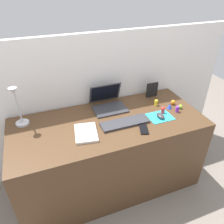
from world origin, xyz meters
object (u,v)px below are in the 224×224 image
object	(u,v)px
laptop	(108,102)
toy_figurine_yellow	(156,102)
toy_figurine_red	(163,110)
mouse	(160,116)
notebook_pad	(86,133)
toy_figurine_purple	(177,109)
toy_figurine_blue	(170,106)
toy_figurine_orange	(173,102)
toy_figurine_lime	(180,107)
picture_frame	(152,90)
keyboard	(125,123)
cell_phone	(144,129)
desk_lamp	(18,108)

from	to	relation	value
laptop	toy_figurine_yellow	bearing A→B (deg)	-17.88
toy_figurine_yellow	toy_figurine_red	size ratio (longest dim) A/B	0.96
mouse	notebook_pad	xyz separation A→B (m)	(-0.66, 0.01, -0.01)
notebook_pad	mouse	bearing A→B (deg)	8.62
toy_figurine_red	toy_figurine_purple	size ratio (longest dim) A/B	1.03
toy_figurine_red	toy_figurine_purple	bearing A→B (deg)	-10.92
toy_figurine_blue	toy_figurine_orange	size ratio (longest dim) A/B	1.05
laptop	mouse	bearing A→B (deg)	-43.03
mouse	toy_figurine_lime	world-z (taller)	same
laptop	toy_figurine_orange	xyz separation A→B (m)	(0.60, -0.18, -0.03)
notebook_pad	picture_frame	distance (m)	0.87
keyboard	toy_figurine_red	bearing A→B (deg)	4.16
keyboard	toy_figurine_lime	distance (m)	0.58
keyboard	toy_figurine_red	distance (m)	0.38
cell_phone	desk_lamp	size ratio (longest dim) A/B	0.35
picture_frame	desk_lamp	bearing A→B (deg)	-177.04
desk_lamp	picture_frame	distance (m)	1.25
toy_figurine_orange	toy_figurine_purple	xyz separation A→B (m)	(-0.04, -0.12, 0.01)
cell_phone	picture_frame	xyz separation A→B (m)	(0.34, 0.47, 0.07)
mouse	desk_lamp	xyz separation A→B (m)	(-1.12, 0.31, 0.15)
notebook_pad	desk_lamp	bearing A→B (deg)	157.11
desk_lamp	toy_figurine_red	bearing A→B (deg)	-11.86
toy_figurine_blue	laptop	bearing A→B (deg)	156.06
mouse	toy_figurine_yellow	xyz separation A→B (m)	(0.07, 0.20, 0.01)
cell_phone	picture_frame	distance (m)	0.58
toy_figurine_purple	toy_figurine_red	bearing A→B (deg)	169.08
desk_lamp	picture_frame	xyz separation A→B (m)	(1.25, 0.06, -0.10)
toy_figurine_orange	picture_frame	bearing A→B (deg)	117.70
keyboard	cell_phone	distance (m)	0.17
mouse	cell_phone	xyz separation A→B (m)	(-0.22, -0.10, -0.02)
picture_frame	mouse	bearing A→B (deg)	-108.03
toy_figurine_yellow	keyboard	bearing A→B (deg)	-156.86
laptop	keyboard	distance (m)	0.32
mouse	notebook_pad	size ratio (longest dim) A/B	0.40
toy_figurine_purple	toy_figurine_lime	bearing A→B (deg)	31.23
cell_phone	notebook_pad	distance (m)	0.46
picture_frame	toy_figurine_lime	size ratio (longest dim) A/B	3.85
toy_figurine_lime	desk_lamp	bearing A→B (deg)	170.28
mouse	toy_figurine_blue	distance (m)	0.19
toy_figurine_orange	laptop	bearing A→B (deg)	162.81
keyboard	toy_figurine_purple	distance (m)	0.52
toy_figurine_yellow	toy_figurine_lime	distance (m)	0.22
desk_lamp	toy_figurine_orange	bearing A→B (deg)	-6.32
mouse	notebook_pad	world-z (taller)	mouse
desk_lamp	toy_figurine_yellow	xyz separation A→B (m)	(1.20, -0.11, -0.14)
laptop	toy_figurine_blue	distance (m)	0.58
desk_lamp	picture_frame	world-z (taller)	desk_lamp
notebook_pad	keyboard	bearing A→B (deg)	12.57
mouse	toy_figurine_orange	distance (m)	0.28
mouse	toy_figurine_red	bearing A→B (deg)	44.34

